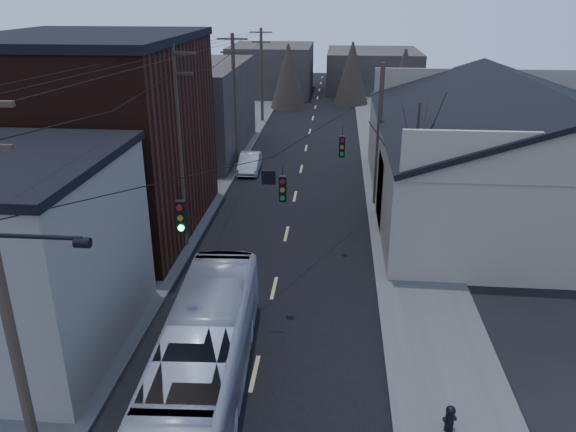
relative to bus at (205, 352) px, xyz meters
name	(u,v)px	position (x,y,z in m)	size (l,w,h in m)	color
road_surface	(299,177)	(1.42, 22.94, -1.45)	(9.00, 110.00, 0.02)	black
sidewalk_left	(209,174)	(-5.08, 22.94, -1.40)	(4.00, 110.00, 0.12)	#474744
sidewalk_right	(392,179)	(7.92, 22.94, -1.40)	(4.00, 110.00, 0.12)	#474744
building_clapboard	(2,259)	(-7.58, 1.94, 2.04)	(8.00, 8.00, 7.00)	gray
building_brick	(96,140)	(-8.58, 12.94, 3.54)	(10.00, 12.00, 10.00)	black
building_left_far	(186,109)	(-8.08, 28.94, 2.04)	(9.00, 14.00, 7.00)	#322C28
warehouse	(515,166)	(14.42, 17.94, 1.24)	(16.16, 20.60, 7.73)	gray
building_far_left	(272,69)	(-4.58, 57.94, 1.54)	(10.00, 12.00, 6.00)	#322C28
building_far_right	(372,70)	(8.42, 62.94, 1.04)	(12.00, 14.00, 5.00)	#322C28
bare_tree	(414,174)	(7.92, 12.94, 2.14)	(0.40, 0.40, 7.20)	black
utility_lines	(240,126)	(-1.70, 17.08, 3.50)	(11.24, 45.28, 10.50)	#382B1E
bus	(205,352)	(0.00, 0.00, 0.00)	(2.45, 10.47, 2.92)	#AEB0BA
parked_car	(250,163)	(-2.27, 24.03, -0.79)	(1.41, 4.04, 1.33)	#AEAFB6
fire_hydrant	(450,417)	(7.55, -1.28, -0.89)	(0.41, 0.29, 0.84)	black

